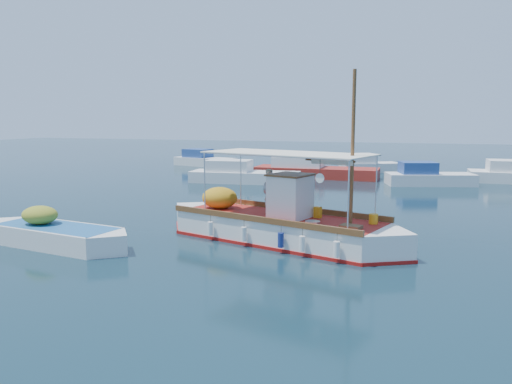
% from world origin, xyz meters
% --- Properties ---
extents(ground, '(160.00, 160.00, 0.00)m').
position_xyz_m(ground, '(0.00, 0.00, 0.00)').
color(ground, black).
rests_on(ground, ground).
extents(fishing_caique, '(9.95, 4.95, 6.35)m').
position_xyz_m(fishing_caique, '(0.18, 0.47, 0.56)').
color(fishing_caique, white).
rests_on(fishing_caique, ground).
extents(dinghy, '(6.47, 2.54, 1.60)m').
position_xyz_m(dinghy, '(-7.24, -2.70, 0.33)').
color(dinghy, white).
rests_on(dinghy, ground).
extents(bg_boat_nw, '(7.88, 3.03, 1.80)m').
position_xyz_m(bg_boat_nw, '(-6.86, 16.23, 0.49)').
color(bg_boat_nw, silver).
rests_on(bg_boat_nw, ground).
extents(bg_boat_n, '(9.47, 2.81, 1.80)m').
position_xyz_m(bg_boat_n, '(-2.65, 20.85, 0.49)').
color(bg_boat_n, maroon).
rests_on(bg_boat_n, ground).
extents(bg_boat_ne, '(6.19, 3.70, 1.80)m').
position_xyz_m(bg_boat_ne, '(5.80, 18.88, 0.49)').
color(bg_boat_ne, silver).
rests_on(bg_boat_ne, ground).
extents(bg_boat_far_w, '(6.46, 3.85, 1.80)m').
position_xyz_m(bg_boat_far_w, '(-14.67, 27.16, 0.49)').
color(bg_boat_far_w, silver).
rests_on(bg_boat_far_w, ground).
extents(bg_boat_far_n, '(5.29, 4.05, 1.80)m').
position_xyz_m(bg_boat_far_n, '(1.10, 26.15, 0.49)').
color(bg_boat_far_n, silver).
rests_on(bg_boat_far_n, ground).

